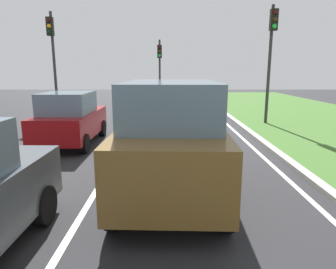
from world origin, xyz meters
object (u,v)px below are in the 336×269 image
at_px(car_suv_ahead, 171,138).
at_px(traffic_light_overhead_left, 52,48).
at_px(car_hatchback_far, 70,119).
at_px(traffic_light_far_median, 159,62).
at_px(traffic_light_near_right, 271,45).

distance_m(car_suv_ahead, traffic_light_overhead_left, 11.98).
bearing_deg(car_hatchback_far, traffic_light_far_median, 77.52).
distance_m(car_suv_ahead, traffic_light_near_right, 9.57).
height_order(traffic_light_near_right, traffic_light_overhead_left, traffic_light_overhead_left).
bearing_deg(car_suv_ahead, traffic_light_near_right, 62.48).
distance_m(traffic_light_near_right, traffic_light_far_median, 9.78).
height_order(car_suv_ahead, traffic_light_overhead_left, traffic_light_overhead_left).
bearing_deg(traffic_light_far_median, traffic_light_near_right, -57.78).
xyz_separation_m(traffic_light_overhead_left, traffic_light_far_median, (5.31, 6.25, -0.54)).
bearing_deg(traffic_light_far_median, car_hatchback_far, -102.61).
xyz_separation_m(car_hatchback_far, traffic_light_far_median, (2.71, 12.11, 2.18)).
xyz_separation_m(car_suv_ahead, traffic_light_overhead_left, (-5.98, 10.09, 2.44)).
xyz_separation_m(car_suv_ahead, traffic_light_near_right, (4.54, 8.07, 2.43)).
height_order(car_suv_ahead, car_hatchback_far, car_suv_ahead).
height_order(car_hatchback_far, traffic_light_far_median, traffic_light_far_median).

